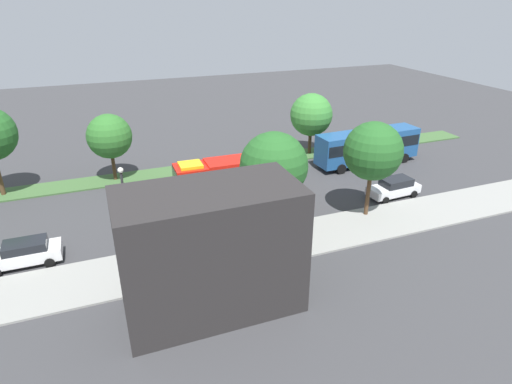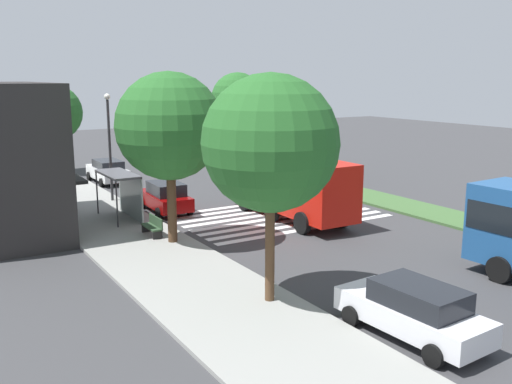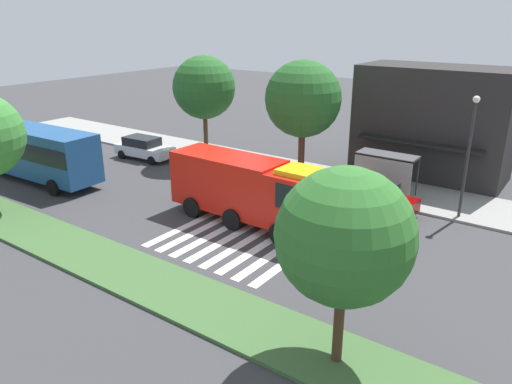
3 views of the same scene
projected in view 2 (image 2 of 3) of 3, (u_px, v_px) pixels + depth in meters
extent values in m
plane|color=#38383A|center=(306.00, 226.00, 29.01)|extent=(120.00, 120.00, 0.00)
cube|color=gray|center=(149.00, 252.00, 24.62)|extent=(60.00, 4.82, 0.14)
cube|color=#3D6033|center=(411.00, 207.00, 32.91)|extent=(60.00, 3.00, 0.14)
cube|color=silver|center=(311.00, 228.00, 28.65)|extent=(0.45, 10.97, 0.01)
cube|color=silver|center=(301.00, 224.00, 29.40)|extent=(0.45, 10.97, 0.01)
cube|color=silver|center=(291.00, 221.00, 30.15)|extent=(0.45, 10.97, 0.01)
cube|color=silver|center=(281.00, 217.00, 30.90)|extent=(0.45, 10.97, 0.01)
cube|color=silver|center=(272.00, 214.00, 31.65)|extent=(0.45, 10.97, 0.01)
cube|color=silver|center=(264.00, 211.00, 32.40)|extent=(0.45, 10.97, 0.01)
cube|color=silver|center=(256.00, 208.00, 33.15)|extent=(0.45, 10.97, 0.01)
cube|color=silver|center=(248.00, 205.00, 33.90)|extent=(0.45, 10.97, 0.01)
cube|color=red|center=(261.00, 175.00, 32.91)|extent=(2.70, 2.49, 2.74)
cube|color=red|center=(305.00, 186.00, 29.17)|extent=(6.23, 2.55, 2.87)
cube|color=black|center=(257.00, 165.00, 33.14)|extent=(1.96, 2.50, 1.20)
cube|color=silver|center=(248.00, 190.00, 34.34)|extent=(0.28, 2.44, 0.50)
cube|color=yellow|center=(261.00, 150.00, 32.61)|extent=(1.89, 1.74, 0.24)
cylinder|color=black|center=(245.00, 201.00, 32.35)|extent=(1.11, 0.32, 1.10)
cylinder|color=black|center=(280.00, 197.00, 33.57)|extent=(1.11, 0.32, 1.10)
cylinder|color=black|center=(302.00, 223.00, 27.54)|extent=(1.11, 0.32, 1.10)
cylinder|color=black|center=(341.00, 217.00, 28.76)|extent=(1.11, 0.32, 1.10)
cylinder|color=black|center=(272.00, 211.00, 29.89)|extent=(1.11, 0.32, 1.10)
cylinder|color=black|center=(309.00, 206.00, 31.11)|extent=(1.11, 0.32, 1.10)
cube|color=silver|center=(411.00, 315.00, 16.61)|extent=(4.76, 2.09, 0.71)
cube|color=black|center=(419.00, 296.00, 16.28)|extent=(2.70, 1.76, 0.64)
cylinder|color=black|center=(351.00, 316.00, 17.40)|extent=(0.65, 0.26, 0.64)
cylinder|color=black|center=(392.00, 303.00, 18.43)|extent=(0.65, 0.26, 0.64)
cylinder|color=black|center=(434.00, 356.00, 14.92)|extent=(0.65, 0.26, 0.64)
cylinder|color=black|center=(476.00, 338.00, 15.95)|extent=(0.65, 0.26, 0.64)
cube|color=#720505|center=(165.00, 200.00, 32.02)|extent=(4.37, 1.99, 0.74)
cube|color=black|center=(166.00, 188.00, 31.70)|extent=(2.47, 1.69, 0.67)
cylinder|color=black|center=(142.00, 203.00, 32.88)|extent=(0.65, 0.25, 0.64)
cylinder|color=black|center=(171.00, 200.00, 33.74)|extent=(0.65, 0.25, 0.64)
cylinder|color=black|center=(159.00, 213.00, 30.46)|extent=(0.65, 0.25, 0.64)
cylinder|color=black|center=(190.00, 210.00, 31.32)|extent=(0.65, 0.25, 0.64)
cube|color=silver|center=(108.00, 173.00, 40.91)|extent=(4.71, 1.84, 0.79)
cube|color=black|center=(108.00, 164.00, 40.58)|extent=(2.64, 1.62, 0.55)
cylinder|color=black|center=(89.00, 176.00, 41.81)|extent=(0.64, 0.22, 0.64)
cylinder|color=black|center=(113.00, 174.00, 42.76)|extent=(0.64, 0.22, 0.64)
cylinder|color=black|center=(102.00, 183.00, 39.23)|extent=(0.64, 0.22, 0.64)
cylinder|color=black|center=(127.00, 180.00, 40.17)|extent=(0.64, 0.22, 0.64)
cylinder|color=black|center=(499.00, 270.00, 21.04)|extent=(1.01, 0.34, 1.00)
cube|color=#4C4C51|center=(118.00, 174.00, 29.61)|extent=(3.50, 1.40, 0.12)
cube|color=#8C9E99|center=(131.00, 195.00, 30.19)|extent=(3.50, 0.08, 2.40)
cylinder|color=#333338|center=(117.00, 204.00, 28.10)|extent=(0.08, 0.08, 2.40)
cylinder|color=#333338|center=(97.00, 192.00, 30.94)|extent=(0.08, 0.08, 2.40)
cube|color=#2D472D|center=(152.00, 227.00, 26.80)|extent=(1.60, 0.50, 0.08)
cube|color=#2D472D|center=(156.00, 221.00, 26.86)|extent=(1.60, 0.06, 0.45)
cube|color=black|center=(158.00, 235.00, 26.25)|extent=(0.08, 0.45, 0.37)
cube|color=black|center=(146.00, 228.00, 27.45)|extent=(0.08, 0.45, 0.37)
cylinder|color=#2D2D30|center=(110.00, 151.00, 33.91)|extent=(0.16, 0.16, 6.07)
sphere|color=white|center=(107.00, 97.00, 33.26)|extent=(0.36, 0.36, 0.36)
cube|color=black|center=(60.00, 171.00, 28.88)|extent=(7.71, 0.80, 0.16)
cylinder|color=#513823|center=(270.00, 246.00, 18.75)|extent=(0.32, 0.32, 3.76)
sphere|color=#235B23|center=(270.00, 143.00, 18.06)|extent=(4.47, 4.47, 4.47)
cylinder|color=#47301E|center=(172.00, 203.00, 25.54)|extent=(0.42, 0.42, 3.60)
sphere|color=#235B23|center=(169.00, 126.00, 24.84)|extent=(4.77, 4.77, 4.77)
cylinder|color=#513823|center=(56.00, 152.00, 44.52)|extent=(0.32, 0.32, 3.13)
sphere|color=#235B23|center=(53.00, 112.00, 43.90)|extent=(4.40, 4.40, 4.40)
cylinder|color=#47301E|center=(303.00, 160.00, 41.52)|extent=(0.32, 0.32, 2.81)
sphere|color=#2D6B28|center=(303.00, 121.00, 40.96)|extent=(4.07, 4.07, 4.07)
cylinder|color=#513823|center=(238.00, 140.00, 49.34)|extent=(0.39, 0.39, 3.90)
sphere|color=#235B23|center=(238.00, 99.00, 48.63)|extent=(4.57, 4.57, 4.57)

